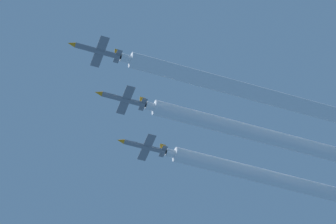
% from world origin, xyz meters
% --- Properties ---
extents(jet_lead, '(9.09, 13.24, 3.18)m').
position_xyz_m(jet_lead, '(-11.49, 9.89, 177.41)').
color(jet_lead, slate).
extents(jet_second_echelon, '(9.09, 13.24, 3.18)m').
position_xyz_m(jet_second_echelon, '(-0.46, 0.13, 176.08)').
color(jet_second_echelon, slate).
extents(jet_third_echelon, '(9.09, 13.24, 3.18)m').
position_xyz_m(jet_third_echelon, '(11.71, -9.18, 174.99)').
color(jet_third_echelon, slate).
extents(smoke_trail_lead, '(3.80, 61.02, 3.80)m').
position_xyz_m(smoke_trail_lead, '(-11.49, -26.63, 177.37)').
color(smoke_trail_lead, white).
extents(smoke_trail_second_echelon, '(3.80, 53.81, 3.80)m').
position_xyz_m(smoke_trail_second_echelon, '(-0.46, -32.80, 176.05)').
color(smoke_trail_second_echelon, white).
extents(smoke_trail_third_echelon, '(3.80, 58.93, 3.80)m').
position_xyz_m(smoke_trail_third_echelon, '(11.71, -44.66, 174.96)').
color(smoke_trail_third_echelon, white).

